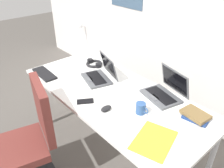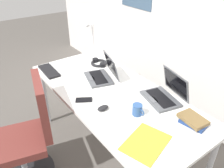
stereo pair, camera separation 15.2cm
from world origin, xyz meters
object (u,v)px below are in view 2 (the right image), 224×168
(book_stack, at_px, (193,120))
(headphones, at_px, (99,63))
(laptop_front_left, at_px, (102,74))
(office_chair, at_px, (28,142))
(external_keyboard, at_px, (49,71))
(coffee_mug, at_px, (137,110))
(desk_lamp, at_px, (90,39))
(computer_mouse, at_px, (103,108))
(cell_phone, at_px, (84,100))
(paper_folder_back_left, at_px, (146,143))
(laptop_back_left, at_px, (165,94))

(book_stack, bearing_deg, headphones, -179.34)
(laptop_front_left, xyz_separation_m, office_chair, (0.04, -0.81, -0.39))
(external_keyboard, bearing_deg, office_chair, -41.14)
(laptop_front_left, relative_size, coffee_mug, 3.30)
(desk_lamp, height_order, coffee_mug, desk_lamp)
(computer_mouse, distance_m, cell_phone, 0.21)
(coffee_mug, height_order, office_chair, office_chair)
(laptop_front_left, height_order, paper_folder_back_left, laptop_front_left)
(desk_lamp, height_order, laptop_back_left, desk_lamp)
(external_keyboard, relative_size, cell_phone, 2.43)
(external_keyboard, bearing_deg, desk_lamp, 102.99)
(office_chair, bearing_deg, paper_folder_back_left, 33.50)
(external_keyboard, xyz_separation_m, coffee_mug, (1.06, 0.27, 0.03))
(book_stack, bearing_deg, cell_phone, -145.27)
(laptop_back_left, distance_m, laptop_front_left, 0.64)
(paper_folder_back_left, bearing_deg, laptop_back_left, 120.34)
(laptop_front_left, height_order, office_chair, office_chair)
(desk_lamp, relative_size, paper_folder_back_left, 1.29)
(external_keyboard, distance_m, office_chair, 0.74)
(laptop_back_left, distance_m, paper_folder_back_left, 0.55)
(laptop_back_left, relative_size, cell_phone, 2.76)
(paper_folder_back_left, bearing_deg, external_keyboard, -174.99)
(laptop_front_left, height_order, coffee_mug, laptop_front_left)
(coffee_mug, bearing_deg, book_stack, 39.74)
(headphones, bearing_deg, laptop_front_left, -27.21)
(laptop_back_left, xyz_separation_m, headphones, (-0.88, -0.08, -0.03))
(headphones, bearing_deg, laptop_back_left, 5.22)
(laptop_back_left, bearing_deg, laptop_front_left, -159.16)
(desk_lamp, bearing_deg, external_keyboard, -78.90)
(cell_phone, distance_m, book_stack, 0.87)
(laptop_front_left, distance_m, office_chair, 0.90)
(coffee_mug, bearing_deg, laptop_front_left, 170.98)
(computer_mouse, distance_m, book_stack, 0.67)
(external_keyboard, bearing_deg, cell_phone, 4.73)
(computer_mouse, relative_size, headphones, 0.45)
(paper_folder_back_left, height_order, office_chair, office_chair)
(desk_lamp, xyz_separation_m, coffee_mug, (1.17, -0.31, -0.15))
(book_stack, relative_size, paper_folder_back_left, 0.69)
(laptop_front_left, height_order, headphones, laptop_front_left)
(laptop_front_left, distance_m, cell_phone, 0.40)
(computer_mouse, xyz_separation_m, headphones, (-0.70, 0.42, -0.00))
(laptop_front_left, relative_size, paper_folder_back_left, 1.20)
(paper_folder_back_left, relative_size, office_chair, 0.32)
(computer_mouse, bearing_deg, desk_lamp, 153.87)
(coffee_mug, bearing_deg, office_chair, -129.51)
(laptop_back_left, height_order, paper_folder_back_left, laptop_back_left)
(book_stack, bearing_deg, office_chair, -132.80)
(desk_lamp, bearing_deg, headphones, -13.39)
(book_stack, distance_m, paper_folder_back_left, 0.42)
(laptop_front_left, bearing_deg, laptop_back_left, 20.84)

